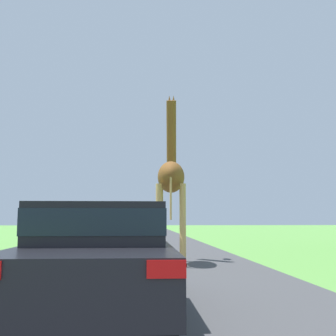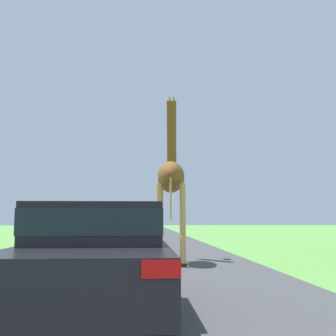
# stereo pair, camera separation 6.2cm
# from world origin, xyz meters

# --- Properties ---
(road) EXTENTS (6.81, 120.00, 0.00)m
(road) POSITION_xyz_m (0.00, 30.00, 0.00)
(road) COLOR #424244
(road) RESTS_ON ground
(giraffe_near_road) EXTENTS (0.95, 2.84, 5.19)m
(giraffe_near_road) POSITION_xyz_m (0.98, 11.87, 2.44)
(giraffe_near_road) COLOR tan
(giraffe_near_road) RESTS_ON ground
(car_lead_maroon) EXTENTS (1.82, 4.62, 1.44)m
(car_lead_maroon) POSITION_xyz_m (-0.44, 5.77, 0.78)
(car_lead_maroon) COLOR black
(car_lead_maroon) RESTS_ON ground
(car_queue_right) EXTENTS (1.77, 4.02, 1.24)m
(car_queue_right) POSITION_xyz_m (-2.39, 25.16, 0.66)
(car_queue_right) COLOR #144C28
(car_queue_right) RESTS_ON ground
(car_queue_left) EXTENTS (1.70, 4.30, 1.24)m
(car_queue_left) POSITION_xyz_m (-1.81, 19.74, 0.68)
(car_queue_left) COLOR gray
(car_queue_left) RESTS_ON ground
(car_far_ahead) EXTENTS (1.93, 4.09, 1.48)m
(car_far_ahead) POSITION_xyz_m (-0.93, 29.46, 0.78)
(car_far_ahead) COLOR silver
(car_far_ahead) RESTS_ON ground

